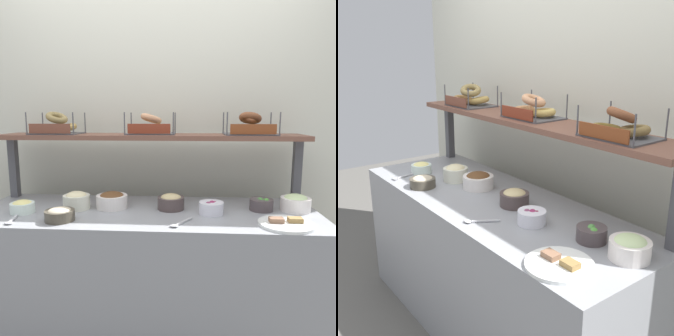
% 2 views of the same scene
% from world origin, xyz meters
% --- Properties ---
extents(ground_plane, '(8.00, 8.00, 0.00)m').
position_xyz_m(ground_plane, '(0.00, 0.00, 0.00)').
color(ground_plane, '#595651').
extents(back_wall, '(3.19, 0.06, 2.40)m').
position_xyz_m(back_wall, '(0.00, 0.55, 1.20)').
color(back_wall, beige).
rests_on(back_wall, ground_plane).
extents(deli_counter, '(1.99, 0.70, 0.85)m').
position_xyz_m(deli_counter, '(0.00, 0.00, 0.42)').
color(deli_counter, gray).
rests_on(deli_counter, ground_plane).
extents(shelf_riser_left, '(0.05, 0.05, 0.40)m').
position_xyz_m(shelf_riser_left, '(-0.94, 0.27, 1.05)').
color(shelf_riser_left, '#4C4C51').
rests_on(shelf_riser_left, deli_counter).
extents(upper_shelf, '(1.95, 0.32, 0.03)m').
position_xyz_m(upper_shelf, '(0.00, 0.27, 1.26)').
color(upper_shelf, brown).
rests_on(upper_shelf, shelf_riser_left).
extents(bowl_beet_salad, '(0.14, 0.14, 0.08)m').
position_xyz_m(bowl_beet_salad, '(0.38, -0.04, 0.89)').
color(bowl_beet_salad, white).
rests_on(bowl_beet_salad, deli_counter).
extents(bowl_hummus, '(0.16, 0.16, 0.09)m').
position_xyz_m(bowl_hummus, '(0.14, 0.04, 0.90)').
color(bowl_hummus, '#493C3A').
rests_on(bowl_hummus, deli_counter).
extents(bowl_veggie_mix, '(0.14, 0.14, 0.08)m').
position_xyz_m(bowl_veggie_mix, '(0.68, 0.05, 0.89)').
color(bowl_veggie_mix, '#4A4042').
rests_on(bowl_veggie_mix, deli_counter).
extents(bowl_tuna_salad, '(0.16, 0.16, 0.07)m').
position_xyz_m(bowl_tuna_salad, '(-0.43, -0.22, 0.89)').
color(bowl_tuna_salad, '#484236').
rests_on(bowl_tuna_salad, deli_counter).
extents(bowl_chocolate_spread, '(0.19, 0.19, 0.10)m').
position_xyz_m(bowl_chocolate_spread, '(-0.21, 0.04, 0.90)').
color(bowl_chocolate_spread, white).
rests_on(bowl_chocolate_spread, deli_counter).
extents(bowl_egg_salad, '(0.13, 0.13, 0.07)m').
position_xyz_m(bowl_egg_salad, '(-0.70, -0.09, 0.89)').
color(bowl_egg_salad, white).
rests_on(bowl_egg_salad, deli_counter).
extents(bowl_potato_salad, '(0.16, 0.16, 0.11)m').
position_xyz_m(bowl_potato_salad, '(-0.42, 0.01, 0.90)').
color(bowl_potato_salad, silver).
rests_on(bowl_potato_salad, deli_counter).
extents(bowl_scallion_spread, '(0.17, 0.17, 0.10)m').
position_xyz_m(bowl_scallion_spread, '(0.87, 0.06, 0.90)').
color(bowl_scallion_spread, white).
rests_on(bowl_scallion_spread, deli_counter).
extents(serving_plate_white, '(0.28, 0.28, 0.04)m').
position_xyz_m(serving_plate_white, '(0.74, -0.21, 0.86)').
color(serving_plate_white, white).
rests_on(serving_plate_white, deli_counter).
extents(serving_spoon_near_plate, '(0.11, 0.15, 0.01)m').
position_xyz_m(serving_spoon_near_plate, '(0.20, -0.25, 0.86)').
color(serving_spoon_near_plate, '#B7B7BC').
rests_on(serving_spoon_near_plate, deli_counter).
extents(serving_spoon_by_edge, '(0.06, 0.17, 0.01)m').
position_xyz_m(serving_spoon_by_edge, '(-0.67, -0.26, 0.86)').
color(serving_spoon_by_edge, '#B7B7BC').
rests_on(serving_spoon_by_edge, deli_counter).
extents(bagel_basket_everything, '(0.31, 0.26, 0.15)m').
position_xyz_m(bagel_basket_everything, '(-0.62, 0.26, 1.33)').
color(bagel_basket_everything, '#4C4C51').
rests_on(bagel_basket_everything, upper_shelf).
extents(bagel_basket_sesame, '(0.31, 0.24, 0.14)m').
position_xyz_m(bagel_basket_sesame, '(-0.00, 0.29, 1.33)').
color(bagel_basket_sesame, '#4C4C51').
rests_on(bagel_basket_sesame, upper_shelf).
extents(bagel_basket_cinnamon_raisin, '(0.32, 0.25, 0.15)m').
position_xyz_m(bagel_basket_cinnamon_raisin, '(0.63, 0.26, 1.33)').
color(bagel_basket_cinnamon_raisin, '#4C4C51').
rests_on(bagel_basket_cinnamon_raisin, upper_shelf).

